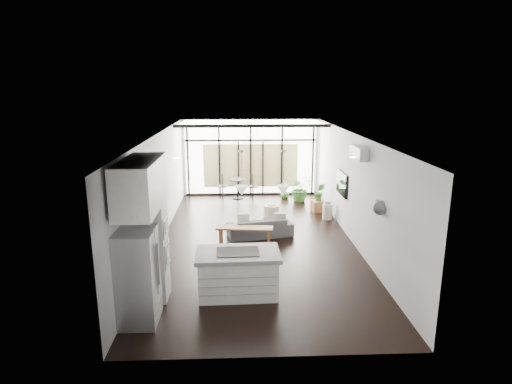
{
  "coord_description": "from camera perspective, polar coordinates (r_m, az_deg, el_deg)",
  "views": [
    {
      "loc": [
        -0.46,
        -10.64,
        3.98
      ],
      "look_at": [
        0.0,
        0.3,
        1.25
      ],
      "focal_mm": 30.0,
      "sensor_mm": 36.0,
      "label": 1
    }
  ],
  "objects": [
    {
      "name": "crate",
      "position": [
        14.06,
        8.43,
        -1.86
      ],
      "size": [
        0.51,
        0.51,
        0.35
      ],
      "primitive_type": "cube",
      "rotation": [
        0.0,
        0.0,
        0.1
      ],
      "color": "brown",
      "rests_on": "floor"
    },
    {
      "name": "pendant_right",
      "position": [
        8.28,
        3.64,
        0.26
      ],
      "size": [
        0.26,
        0.26,
        0.18
      ],
      "primitive_type": "cone",
      "color": "white",
      "rests_on": "ceiling"
    },
    {
      "name": "island",
      "position": [
        8.46,
        -2.41,
        -10.77
      ],
      "size": [
        1.64,
        1.01,
        0.88
      ],
      "primitive_type": "cube",
      "rotation": [
        0.0,
        0.0,
        0.03
      ],
      "color": "white",
      "rests_on": "floor"
    },
    {
      "name": "neighbour_building",
      "position": [
        15.86,
        -0.71,
        3.54
      ],
      "size": [
        3.5,
        0.02,
        1.6
      ],
      "primitive_type": "cube",
      "color": "beige",
      "rests_on": "ground"
    },
    {
      "name": "plant_med",
      "position": [
        15.46,
        3.85,
        -0.32
      ],
      "size": [
        0.6,
        0.68,
        0.33
      ],
      "primitive_type": "imported",
      "rotation": [
        0.0,
        0.0,
        -0.59
      ],
      "color": "#366C27",
      "rests_on": "floor"
    },
    {
      "name": "plant_tall",
      "position": [
        15.16,
        5.91,
        0.12
      ],
      "size": [
        1.1,
        1.16,
        0.73
      ],
      "primitive_type": "imported",
      "rotation": [
        0.0,
        0.0,
        0.34
      ],
      "color": "#366C27",
      "rests_on": "floor"
    },
    {
      "name": "fridge",
      "position": [
        7.67,
        -15.49,
        -10.81
      ],
      "size": [
        0.64,
        0.8,
        1.66
      ],
      "primitive_type": "cube",
      "color": "#97979B",
      "rests_on": "floor"
    },
    {
      "name": "wall_right",
      "position": [
        11.35,
        12.78,
        0.5
      ],
      "size": [
        0.02,
        10.0,
        2.8
      ],
      "primitive_type": "cube",
      "color": "silver",
      "rests_on": "ground"
    },
    {
      "name": "bistro_set",
      "position": [
        15.45,
        -2.46,
        0.57
      ],
      "size": [
        1.71,
        0.83,
        0.79
      ],
      "primitive_type": "cube",
      "rotation": [
        0.0,
        0.0,
        -0.11
      ],
      "color": "black",
      "rests_on": "floor"
    },
    {
      "name": "floor",
      "position": [
        11.37,
        0.06,
        -6.49
      ],
      "size": [
        5.0,
        10.0,
        0.0
      ],
      "primitive_type": "cube",
      "color": "black",
      "rests_on": "ground"
    },
    {
      "name": "ac_unit",
      "position": [
        10.36,
        13.59,
        5.11
      ],
      "size": [
        0.22,
        0.9,
        0.3
      ],
      "primitive_type": "cube",
      "color": "silver",
      "rests_on": "wall_right"
    },
    {
      "name": "tv",
      "position": [
        12.3,
        11.39,
        1.13
      ],
      "size": [
        0.05,
        1.1,
        0.65
      ],
      "primitive_type": "cube",
      "color": "black",
      "rests_on": "wall_right"
    },
    {
      "name": "milk_can",
      "position": [
        13.24,
        9.51,
        -2.36
      ],
      "size": [
        0.31,
        0.31,
        0.59
      ],
      "primitive_type": "cylinder",
      "rotation": [
        0.0,
        0.0,
        -0.02
      ],
      "color": "beige",
      "rests_on": "floor"
    },
    {
      "name": "wall_front",
      "position": [
        6.22,
        2.11,
        -10.52
      ],
      "size": [
        5.0,
        0.02,
        2.8
      ],
      "primitive_type": "cube",
      "color": "silver",
      "rests_on": "ground"
    },
    {
      "name": "skylight",
      "position": [
        14.7,
        -0.62,
        9.28
      ],
      "size": [
        4.7,
        1.9,
        0.06
      ],
      "primitive_type": "cube",
      "color": "white",
      "rests_on": "ceiling"
    },
    {
      "name": "glazing",
      "position": [
        15.74,
        -0.71,
        4.57
      ],
      "size": [
        5.0,
        0.2,
        2.8
      ],
      "primitive_type": "cube",
      "color": "black",
      "rests_on": "ground"
    },
    {
      "name": "pouf",
      "position": [
        13.28,
        2.08,
        -2.58
      ],
      "size": [
        0.5,
        0.5,
        0.39
      ],
      "primitive_type": "cylinder",
      "rotation": [
        0.0,
        0.0,
        -0.03
      ],
      "color": "silver",
      "rests_on": "floor"
    },
    {
      "name": "sofa",
      "position": [
        11.61,
        0.53,
        -4.27
      ],
      "size": [
        1.81,
        0.85,
        0.68
      ],
      "primitive_type": "imported",
      "rotation": [
        0.0,
        0.0,
        3.35
      ],
      "color": "#4B4B4D",
      "rests_on": "floor"
    },
    {
      "name": "appliance_column",
      "position": [
        8.29,
        -13.8,
        -6.92
      ],
      "size": [
        0.56,
        0.58,
        2.15
      ],
      "primitive_type": "cube",
      "color": "white",
      "rests_on": "floor"
    },
    {
      "name": "ceiling",
      "position": [
        10.72,
        0.07,
        7.67
      ],
      "size": [
        5.0,
        10.0,
        0.0
      ],
      "primitive_type": "cube",
      "color": "white",
      "rests_on": "ground"
    },
    {
      "name": "wall_left",
      "position": [
        11.14,
        -12.89,
        0.24
      ],
      "size": [
        0.02,
        10.0,
        2.8
      ],
      "primitive_type": "cube",
      "color": "silver",
      "rests_on": "ground"
    },
    {
      "name": "upper_cabinets",
      "position": [
        7.51,
        -15.1,
        0.96
      ],
      "size": [
        0.62,
        1.75,
        0.86
      ],
      "primitive_type": "cube",
      "color": "white",
      "rests_on": "wall_left"
    },
    {
      "name": "wall_back",
      "position": [
        15.86,
        -0.72,
        4.64
      ],
      "size": [
        5.0,
        0.02,
        2.8
      ],
      "primitive_type": "cube",
      "color": "silver",
      "rests_on": "ground"
    },
    {
      "name": "plant_crate",
      "position": [
        13.98,
        8.47,
        -0.65
      ],
      "size": [
        0.42,
        0.64,
        0.26
      ],
      "primitive_type": "imported",
      "rotation": [
        0.0,
        0.0,
        -0.18
      ],
      "color": "#366C27",
      "rests_on": "crate"
    },
    {
      "name": "console_bench",
      "position": [
        11.04,
        -1.52,
        -5.85
      ],
      "size": [
        1.48,
        0.53,
        0.47
      ],
      "primitive_type": "cube",
      "rotation": [
        0.0,
        0.0,
        -0.12
      ],
      "color": "brown",
      "rests_on": "floor"
    },
    {
      "name": "cooktop",
      "position": [
        8.28,
        -2.44,
        -7.95
      ],
      "size": [
        0.83,
        0.57,
        0.01
      ],
      "primitive_type": "cube",
      "rotation": [
        0.0,
        0.0,
        0.03
      ],
      "color": "black",
      "rests_on": "island"
    },
    {
      "name": "framed_art",
      "position": [
        10.62,
        -13.25,
        0.39
      ],
      "size": [
        0.04,
        0.7,
        0.9
      ],
      "primitive_type": "cube",
      "color": "black",
      "rests_on": "wall_left"
    },
    {
      "name": "pendant_left",
      "position": [
        8.23,
        -1.91,
        0.2
      ],
      "size": [
        0.26,
        0.26,
        0.18
      ],
      "primitive_type": "cone",
      "color": "white",
      "rests_on": "ceiling"
    }
  ]
}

